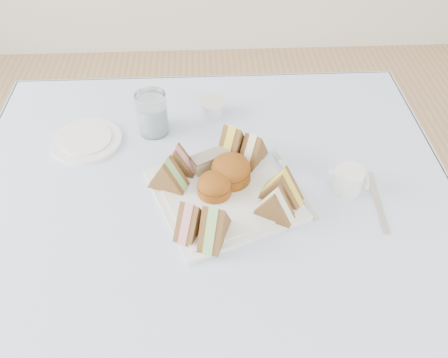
{
  "coord_description": "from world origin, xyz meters",
  "views": [
    {
      "loc": [
        -0.0,
        -0.61,
        1.45
      ],
      "look_at": [
        0.03,
        0.05,
        0.8
      ],
      "focal_mm": 38.0,
      "sensor_mm": 36.0,
      "label": 1
    }
  ],
  "objects_px": {
    "creamer_jug": "(348,180)",
    "table": "(214,315)",
    "serving_plate": "(224,194)",
    "water_glass": "(152,113)"
  },
  "relations": [
    {
      "from": "water_glass",
      "to": "creamer_jug",
      "type": "bearing_deg",
      "value": -27.63
    },
    {
      "from": "serving_plate",
      "to": "creamer_jug",
      "type": "xyz_separation_m",
      "value": [
        0.25,
        0.01,
        0.02
      ]
    },
    {
      "from": "water_glass",
      "to": "serving_plate",
      "type": "bearing_deg",
      "value": -55.14
    },
    {
      "from": "table",
      "to": "serving_plate",
      "type": "height_order",
      "value": "serving_plate"
    },
    {
      "from": "serving_plate",
      "to": "creamer_jug",
      "type": "height_order",
      "value": "creamer_jug"
    },
    {
      "from": "serving_plate",
      "to": "water_glass",
      "type": "height_order",
      "value": "water_glass"
    },
    {
      "from": "serving_plate",
      "to": "water_glass",
      "type": "xyz_separation_m",
      "value": [
        -0.15,
        0.22,
        0.05
      ]
    },
    {
      "from": "creamer_jug",
      "to": "table",
      "type": "bearing_deg",
      "value": -154.13
    },
    {
      "from": "water_glass",
      "to": "creamer_jug",
      "type": "xyz_separation_m",
      "value": [
        0.41,
        -0.21,
        -0.02
      ]
    },
    {
      "from": "serving_plate",
      "to": "creamer_jug",
      "type": "relative_size",
      "value": 4.35
    }
  ]
}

